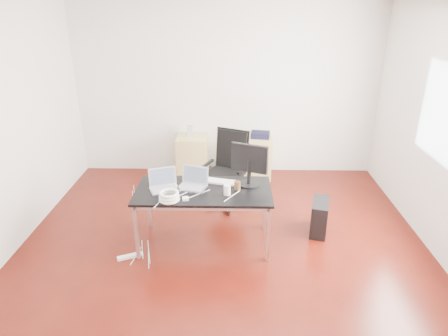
{
  "coord_description": "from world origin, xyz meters",
  "views": [
    {
      "loc": [
        0.1,
        -4.06,
        2.8
      ],
      "look_at": [
        0.0,
        0.55,
        0.85
      ],
      "focal_mm": 32.0,
      "sensor_mm": 36.0,
      "label": 1
    }
  ],
  "objects_px": {
    "office_chair": "(228,165)",
    "filing_cabinet_right": "(256,157)",
    "filing_cabinet_left": "(192,156)",
    "desk": "(204,194)",
    "pc_tower": "(319,217)"
  },
  "relations": [
    {
      "from": "office_chair",
      "to": "filing_cabinet_right",
      "type": "bearing_deg",
      "value": 89.74
    },
    {
      "from": "filing_cabinet_left",
      "to": "office_chair",
      "type": "bearing_deg",
      "value": -58.66
    },
    {
      "from": "office_chair",
      "to": "desk",
      "type": "bearing_deg",
      "value": -79.84
    },
    {
      "from": "desk",
      "to": "filing_cabinet_left",
      "type": "relative_size",
      "value": 2.29
    },
    {
      "from": "desk",
      "to": "pc_tower",
      "type": "distance_m",
      "value": 1.56
    },
    {
      "from": "office_chair",
      "to": "filing_cabinet_right",
      "type": "height_order",
      "value": "office_chair"
    },
    {
      "from": "pc_tower",
      "to": "office_chair",
      "type": "bearing_deg",
      "value": 161.62
    },
    {
      "from": "office_chair",
      "to": "pc_tower",
      "type": "distance_m",
      "value": 1.48
    },
    {
      "from": "office_chair",
      "to": "filing_cabinet_left",
      "type": "distance_m",
      "value": 1.2
    },
    {
      "from": "desk",
      "to": "pc_tower",
      "type": "xyz_separation_m",
      "value": [
        1.47,
        0.28,
        -0.46
      ]
    },
    {
      "from": "office_chair",
      "to": "filing_cabinet_right",
      "type": "distance_m",
      "value": 1.13
    },
    {
      "from": "office_chair",
      "to": "filing_cabinet_right",
      "type": "relative_size",
      "value": 1.54
    },
    {
      "from": "office_chair",
      "to": "pc_tower",
      "type": "height_order",
      "value": "office_chair"
    },
    {
      "from": "filing_cabinet_left",
      "to": "filing_cabinet_right",
      "type": "xyz_separation_m",
      "value": [
        1.07,
        0.0,
        0.0
      ]
    },
    {
      "from": "pc_tower",
      "to": "filing_cabinet_left",
      "type": "bearing_deg",
      "value": 150.08
    }
  ]
}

